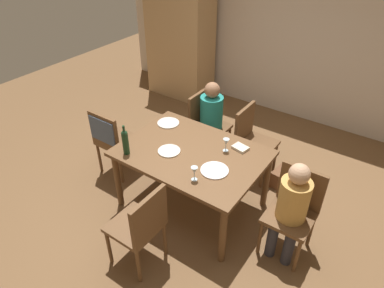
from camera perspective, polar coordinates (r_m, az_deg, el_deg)
ground_plane at (r=4.16m, az=0.00°, el=-9.76°), size 10.00×10.00×0.00m
rear_room_partition at (r=5.67m, az=16.91°, el=17.30°), size 6.40×0.12×2.70m
armoire_cabinet at (r=6.19m, az=-1.99°, el=17.64°), size 1.18×0.62×2.18m
dining_table at (r=3.72m, az=0.00°, el=-2.36°), size 1.52×1.10×0.76m
chair_far_left at (r=4.64m, az=2.24°, el=3.79°), size 0.44×0.44×0.92m
chair_right_end at (r=3.51m, az=16.50°, el=-9.80°), size 0.44×0.44×0.92m
chair_near at (r=3.25m, az=-8.38°, el=-12.98°), size 0.44×0.44×0.92m
chair_left_end at (r=4.33m, az=-13.40°, el=1.29°), size 0.44×0.46×0.92m
chair_far_right at (r=4.37m, az=9.77°, el=1.10°), size 0.44×0.44×0.92m
person_woman_host at (r=4.53m, az=3.48°, el=4.59°), size 0.34×0.30×1.12m
person_man_bearded at (r=3.36m, az=16.08°, el=-9.72°), size 0.29×0.33×1.09m
wine_bottle_tall_green at (r=3.63m, az=-10.94°, el=0.44°), size 0.07×0.07×0.34m
wine_glass_near_left at (r=3.64m, az=5.64°, el=0.26°), size 0.07×0.07×0.15m
wine_glass_centre at (r=3.25m, az=0.39°, el=-4.46°), size 0.07×0.07×0.15m
dinner_plate_host at (r=4.16m, az=-3.93°, el=3.48°), size 0.26×0.26×0.01m
dinner_plate_guest_left at (r=3.68m, az=-3.80°, el=-1.15°), size 0.24×0.24×0.01m
dinner_plate_guest_right at (r=3.42m, az=3.74°, el=-4.36°), size 0.28×0.28×0.01m
folded_napkin at (r=3.74m, az=7.97°, el=-0.61°), size 0.18×0.15×0.03m
handbag at (r=4.49m, az=14.22°, el=-5.20°), size 0.16×0.29×0.22m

